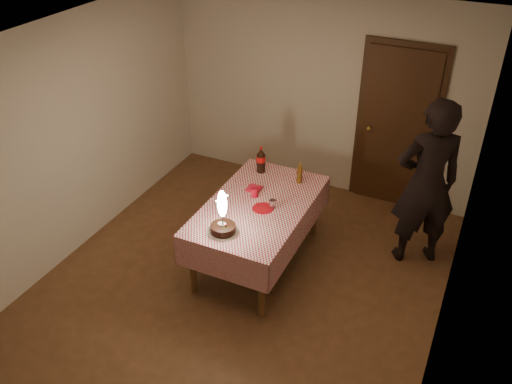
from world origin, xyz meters
TOP-DOWN VIEW (x-y plane):
  - ground at (0.00, 0.00)m, footprint 4.00×4.50m
  - room_shell at (0.03, 0.08)m, footprint 4.04×4.54m
  - dining_table at (0.00, 0.36)m, footprint 1.02×1.72m
  - birthday_cake at (-0.10, -0.23)m, footprint 0.31×0.31m
  - red_plate at (0.09, 0.30)m, footprint 0.22×0.22m
  - red_cup at (-0.09, 0.48)m, footprint 0.08×0.08m
  - clear_cup at (0.17, 0.37)m, footprint 0.07×0.07m
  - napkin_stack at (-0.16, 0.60)m, footprint 0.15×0.15m
  - cola_bottle at (-0.26, 0.99)m, footprint 0.10×0.10m
  - amber_bottle_right at (0.23, 0.96)m, footprint 0.06×0.06m
  - photographer at (1.57, 1.19)m, footprint 0.84×0.75m

SIDE VIEW (x-z plane):
  - ground at x=0.00m, z-range -0.01..0.01m
  - dining_table at x=0.00m, z-range 0.28..1.05m
  - red_plate at x=0.09m, z-range 0.77..0.78m
  - napkin_stack at x=-0.16m, z-range 0.77..0.79m
  - clear_cup at x=0.17m, z-range 0.77..0.86m
  - red_cup at x=-0.09m, z-range 0.77..0.87m
  - amber_bottle_right at x=0.23m, z-range 0.76..1.02m
  - birthday_cake at x=-0.10m, z-range 0.67..1.14m
  - cola_bottle at x=-0.26m, z-range 0.76..1.08m
  - photographer at x=1.57m, z-range 0.00..1.94m
  - room_shell at x=0.03m, z-range 0.34..2.96m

